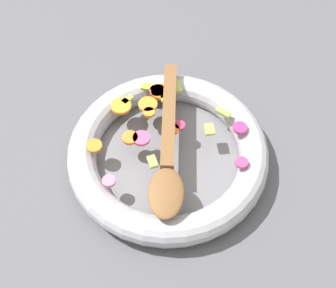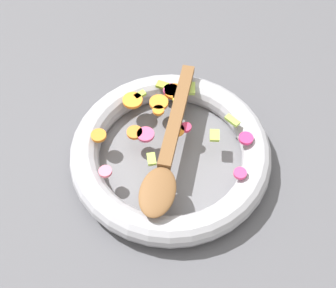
{
  "view_description": "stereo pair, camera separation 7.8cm",
  "coord_description": "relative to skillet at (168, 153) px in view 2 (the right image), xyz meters",
  "views": [
    {
      "loc": [
        0.44,
        -0.07,
        0.69
      ],
      "look_at": [
        0.0,
        0.0,
        0.05
      ],
      "focal_mm": 50.0,
      "sensor_mm": 36.0,
      "label": 1
    },
    {
      "loc": [
        0.44,
        0.0,
        0.69
      ],
      "look_at": [
        0.0,
        0.0,
        0.05
      ],
      "focal_mm": 50.0,
      "sensor_mm": 36.0,
      "label": 2
    }
  ],
  "objects": [
    {
      "name": "ground_plane",
      "position": [
        0.0,
        0.0,
        -0.02
      ],
      "size": [
        4.0,
        4.0,
        0.0
      ],
      "primitive_type": "plane",
      "color": "#4C4C51"
    },
    {
      "name": "skillet",
      "position": [
        0.0,
        0.0,
        0.0
      ],
      "size": [
        0.34,
        0.34,
        0.05
      ],
      "color": "slate",
      "rests_on": "ground_plane"
    },
    {
      "name": "chopped_vegetables",
      "position": [
        -0.05,
        -0.01,
        0.03
      ],
      "size": [
        0.23,
        0.28,
        0.01
      ],
      "color": "orange",
      "rests_on": "skillet"
    },
    {
      "name": "wooden_spoon",
      "position": [
        0.02,
        -0.0,
        0.04
      ],
      "size": [
        0.31,
        0.1,
        0.01
      ],
      "color": "brown",
      "rests_on": "chopped_vegetables"
    }
  ]
}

